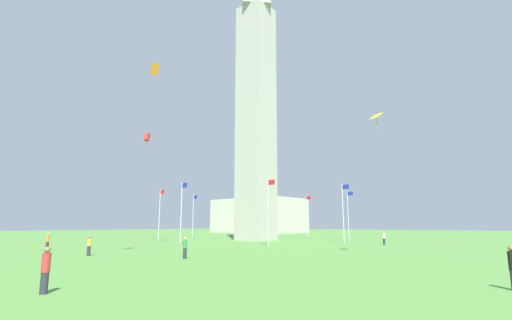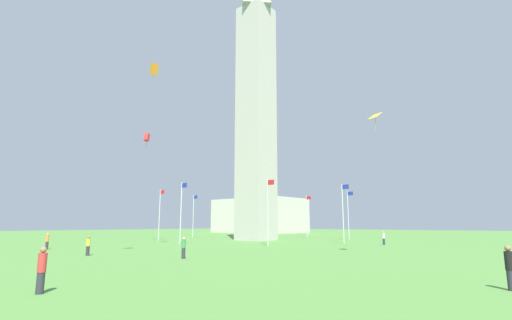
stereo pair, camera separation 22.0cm
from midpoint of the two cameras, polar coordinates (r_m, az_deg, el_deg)
name	(u,v)px [view 1 (the left image)]	position (r m, az deg, el deg)	size (l,w,h in m)	color
ground_plane	(256,240)	(62.97, -0.10, -12.23)	(260.00, 260.00, 0.00)	#548C3D
obelisk_monument	(256,103)	(66.36, -0.10, 8.72)	(5.22, 5.22, 47.49)	#B7B2A8
flagpole_n	(343,210)	(54.17, 13.17, -7.56)	(1.12, 0.14, 8.31)	silver
flagpole_ne	(348,213)	(66.34, 13.92, -7.90)	(1.12, 0.14, 8.31)	silver
flagpole_e	(307,214)	(75.87, 7.71, -8.30)	(1.12, 0.14, 8.31)	silver
flagpole_se	(249,215)	(78.78, -1.17, -8.44)	(1.12, 0.14, 8.31)	silver
flagpole_s	(193,214)	(74.08, -9.71, -8.21)	(1.12, 0.14, 8.31)	silver
flagpole_sw	(160,212)	(63.41, -14.69, -7.79)	(1.12, 0.14, 8.31)	silver
flagpole_w	(182,210)	(51.63, -11.50, -7.52)	(1.12, 0.14, 8.31)	silver
flagpole_nw	(268,209)	(47.07, 1.79, -7.50)	(1.12, 0.14, 8.31)	silver
person_yellow_shirt	(89,246)	(35.32, -24.44, -11.92)	(0.32, 0.32, 1.65)	#2D2D38
person_white_shirt	(384,238)	(51.87, 18.95, -11.30)	(0.32, 0.32, 1.67)	#2D2D38
person_red_shirt	(45,270)	(17.03, -29.97, -14.48)	(0.32, 0.32, 1.77)	#2D2D38
person_green_shirt	(185,248)	(30.12, -11.07, -13.13)	(0.32, 0.32, 1.63)	#2D2D38
person_orange_shirt	(48,241)	(45.90, -29.51, -10.83)	(0.32, 0.32, 1.69)	#2D2D38
kite_red_box	(147,137)	(58.39, -16.54, 3.38)	(1.02, 1.14, 2.41)	red
kite_orange_box	(155,69)	(46.64, -15.47, 13.32)	(1.32, 1.07, 2.81)	orange
kite_yellow_diamond	(376,117)	(34.20, 17.79, 6.36)	(1.20, 1.10, 1.65)	yellow
distant_building	(259,216)	(120.33, 0.37, -8.58)	(27.20, 16.80, 10.51)	beige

